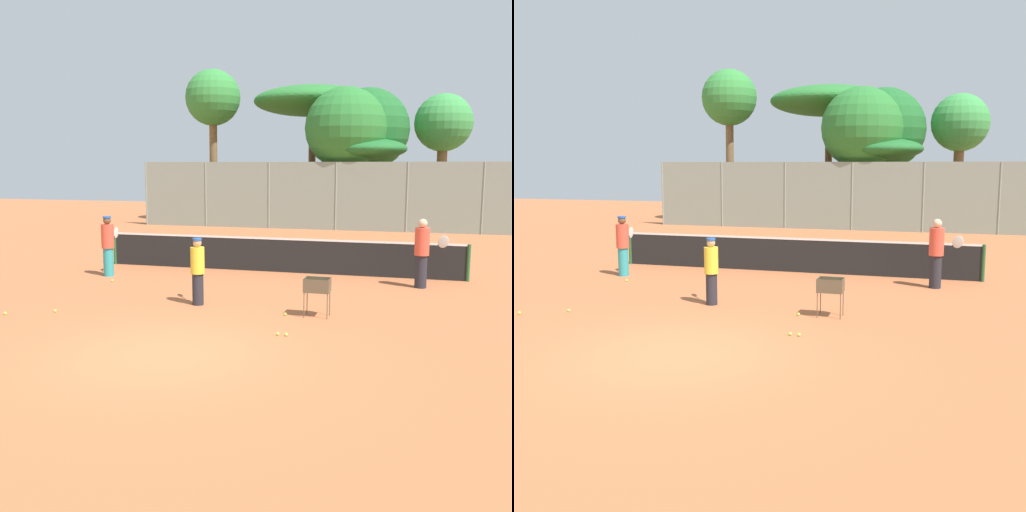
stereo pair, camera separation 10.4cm
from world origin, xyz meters
TOP-DOWN VIEW (x-y plane):
  - ground_plane at (0.00, 0.00)m, footprint 80.00×80.00m
  - tennis_net at (0.00, 8.49)m, footprint 11.31×0.10m
  - back_fence at (0.00, 20.89)m, footprint 21.04×0.08m
  - tree_0 at (-2.21, 26.12)m, footprint 6.92×6.92m
  - tree_1 at (1.02, 23.00)m, footprint 4.71×4.71m
  - tree_2 at (5.15, 25.43)m, footprint 3.13×3.13m
  - tree_3 at (-7.50, 23.61)m, footprint 3.15×3.15m
  - tree_4 at (0.21, 22.48)m, footprint 4.25×4.25m
  - tree_5 at (1.17, 24.61)m, footprint 4.50×4.50m
  - player_white_outfit at (4.32, 7.20)m, footprint 0.93×0.42m
  - player_red_cap at (-0.79, 3.72)m, footprint 0.39×0.85m
  - player_yellow_shirt at (-4.72, 6.48)m, footprint 0.37×0.93m
  - ball_cart at (2.15, 3.36)m, footprint 0.56×0.41m
  - tennis_ball_0 at (-4.17, 5.67)m, footprint 0.07×0.07m
  - tennis_ball_1 at (1.45, 3.25)m, footprint 0.07×0.07m
  - tennis_ball_2 at (1.84, 1.68)m, footprint 0.07×0.07m
  - tennis_ball_3 at (1.66, 1.69)m, footprint 0.07×0.07m
  - tennis_ball_4 at (-3.64, 2.13)m, footprint 0.07×0.07m
  - tennis_ball_5 at (-4.57, 1.63)m, footprint 0.07×0.07m
  - parked_car at (-3.20, 25.38)m, footprint 4.20×1.70m

SIDE VIEW (x-z plane):
  - ground_plane at x=0.00m, z-range 0.00..0.00m
  - tennis_ball_0 at x=-4.17m, z-range 0.00..0.07m
  - tennis_ball_1 at x=1.45m, z-range 0.00..0.07m
  - tennis_ball_2 at x=1.84m, z-range 0.00..0.07m
  - tennis_ball_3 at x=1.66m, z-range 0.00..0.07m
  - tennis_ball_4 at x=-3.64m, z-range 0.00..0.07m
  - tennis_ball_5 at x=-4.57m, z-range 0.00..0.07m
  - tennis_net at x=0.00m, z-range 0.02..1.09m
  - ball_cart at x=2.15m, z-range 0.21..1.06m
  - parked_car at x=-3.20m, z-range -0.14..1.46m
  - player_red_cap at x=-0.79m, z-range 0.03..1.63m
  - player_yellow_shirt at x=-4.72m, z-range 0.03..1.83m
  - player_white_outfit at x=4.32m, z-range 0.03..1.90m
  - back_fence at x=0.00m, z-range 0.00..3.44m
  - tree_1 at x=1.02m, z-range 1.69..6.39m
  - tree_4 at x=0.21m, z-range 1.49..8.80m
  - tree_5 at x=1.17m, z-range 1.47..8.94m
  - tree_2 at x=5.15m, z-range 1.86..8.99m
  - tree_3 at x=-7.50m, z-range 2.59..11.24m
  - tree_0 at x=-2.21m, z-range 3.00..10.83m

